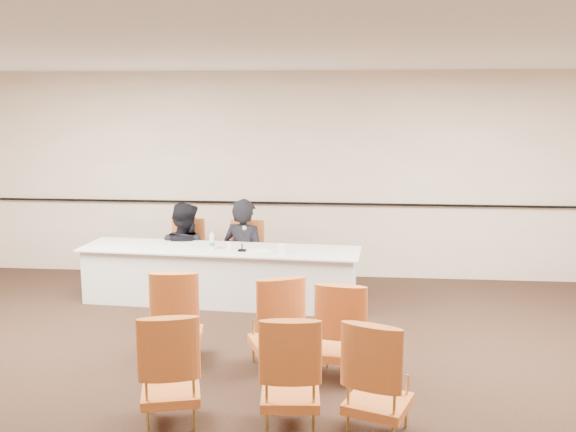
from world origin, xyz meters
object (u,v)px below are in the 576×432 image
Objects in this scene: water_bottle at (212,240)px; aud_chair_back_left at (170,366)px; aud_chair_front_left at (178,314)px; aud_chair_back_mid at (290,370)px; panelist_second at (185,260)px; coffee_cup at (282,249)px; microphone at (242,239)px; aud_chair_front_mid at (276,321)px; aud_chair_front_right at (343,329)px; panelist_main_chair at (244,257)px; drinking_glass at (230,246)px; panelist_second_chair at (184,255)px; aud_chair_back_right at (379,376)px; panelist_main at (244,262)px; panel_table at (220,275)px.

aud_chair_back_left is at bearing -84.26° from water_bottle.
aud_chair_back_mid is (1.24, -1.24, 0.00)m from aud_chair_front_left.
panelist_second is 1.69m from coffee_cup.
microphone is 2.49× the size of coffee_cup.
water_bottle is 2.23m from aud_chair_front_mid.
microphone reaches higher than aud_chair_front_left.
aud_chair_front_left is (-0.36, -1.75, -0.39)m from microphone.
water_bottle is 2.73m from aud_chair_front_right.
water_bottle is (-0.32, -0.57, 0.35)m from panelist_main_chair.
drinking_glass is at bearing 157.62° from microphone.
panelist_second_chair reaches higher than drinking_glass.
aud_chair_front_left is at bearing -88.88° from water_bottle.
aud_chair_front_mid is 1.00× the size of aud_chair_back_right.
panelist_second is 13.57× the size of coffee_cup.
aud_chair_front_right is at bearing 137.77° from panelist_main.
panelist_second is at bearing 130.08° from water_bottle.
panelist_second_chair is at bearing 144.66° from microphone.
aud_chair_back_left reaches higher than drinking_glass.
panelist_second_chair is at bearing -156.78° from panelist_second.
panel_table is at bearing 164.96° from coffee_cup.
coffee_cup reaches higher than panel_table.
panelist_main_chair is 4.28× the size of water_bottle.
panelist_main is 3.01m from aud_chair_front_right.
aud_chair_back_right is at bearing -60.89° from drinking_glass.
water_bottle is (0.53, -0.63, 0.35)m from panelist_second_chair.
coffee_cup is 0.13× the size of aud_chair_back_right.
panelist_second is at bearing -180.00° from panelist_main_chair.
aud_chair_front_mid is 0.68m from aud_chair_front_right.
aud_chair_front_left is at bearing 166.36° from aud_chair_back_right.
water_bottle is at bearing -146.56° from panel_table.
panelist_main is at bearing 0.00° from panelist_second_chair.
panelist_second reaches higher than panelist_second_chair.
aud_chair_front_right and aud_chair_back_left have the same top height.
aud_chair_front_right is (1.65, -0.27, 0.00)m from aud_chair_front_left.
aud_chair_back_mid is (0.37, -2.90, -0.30)m from coffee_cup.
panelist_main_chair and aud_chair_back_left have the same top height.
microphone is at bearing -12.89° from water_bottle.
aud_chair_back_mid reaches higher than coffee_cup.
aud_chair_front_left is 1.76m from aud_chair_back_mid.
water_bottle is at bearing 80.91° from aud_chair_back_left.
aud_chair_back_left is at bearing 125.93° from panelist_second.
aud_chair_front_left is 1.00× the size of aud_chair_front_mid.
drinking_glass is 0.11× the size of aud_chair_front_mid.
aud_chair_front_left is at bearing 130.47° from aud_chair_back_mid.
panelist_main is 3.78m from aud_chair_back_mid.
panelist_main_chair is 1.00× the size of aud_chair_back_mid.
microphone is at bearing 170.78° from coffee_cup.
aud_chair_back_right is (1.65, -3.71, 0.00)m from panelist_main_chair.
aud_chair_front_mid is at bearing 43.30° from aud_chair_back_left.
panelist_main is at bearing 99.43° from microphone.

